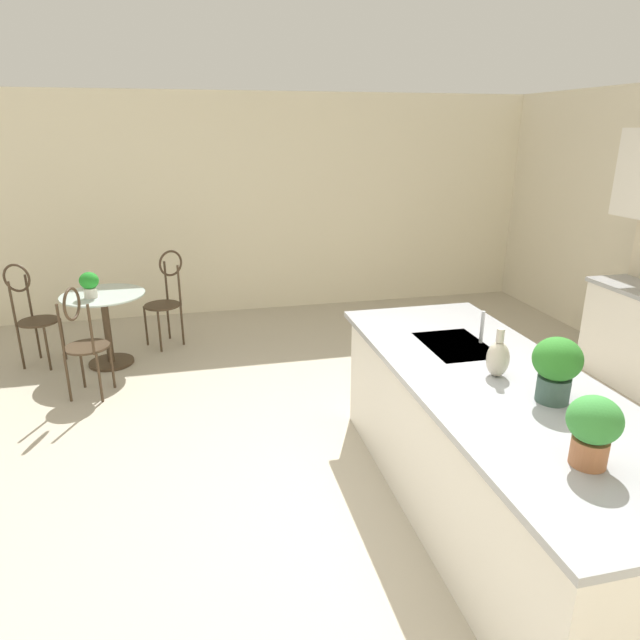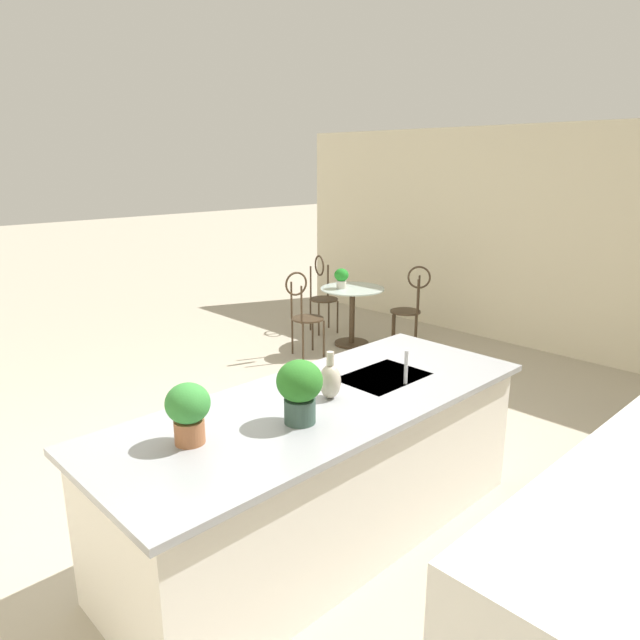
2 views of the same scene
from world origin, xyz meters
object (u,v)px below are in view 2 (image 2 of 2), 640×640
at_px(bistro_table, 352,311).
at_px(potted_plant_on_table, 341,277).
at_px(chair_near_window, 303,310).
at_px(vase_on_counter, 330,380).
at_px(chair_toward_desk, 322,290).
at_px(potted_plant_counter_far, 188,409).
at_px(potted_plant_counter_near, 300,387).
at_px(chair_by_island, 410,303).

bearing_deg(bistro_table, potted_plant_on_table, -39.14).
xyz_separation_m(chair_near_window, potted_plant_on_table, (-0.64, 0.00, 0.31)).
relative_size(chair_near_window, vase_on_counter, 3.62).
height_order(chair_toward_desk, potted_plant_on_table, chair_toward_desk).
distance_m(chair_toward_desk, potted_plant_counter_far, 5.13).
height_order(chair_near_window, chair_toward_desk, same).
bearing_deg(potted_plant_counter_near, vase_on_counter, -160.95).
relative_size(potted_plant_on_table, potted_plant_counter_near, 0.71).
xyz_separation_m(bistro_table, chair_by_island, (-0.45, 0.57, 0.13)).
height_order(chair_near_window, potted_plant_counter_far, potted_plant_counter_far).
height_order(potted_plant_on_table, potted_plant_counter_near, potted_plant_counter_near).
distance_m(chair_by_island, potted_plant_on_table, 0.92).
bearing_deg(chair_toward_desk, vase_on_counter, 46.35).
bearing_deg(chair_near_window, bistro_table, 173.08).
xyz_separation_m(bistro_table, potted_plant_counter_near, (3.29, 2.67, 0.67)).
height_order(potted_plant_counter_far, vase_on_counter, potted_plant_counter_far).
height_order(bistro_table, chair_near_window, chair_near_window).
bearing_deg(bistro_table, chair_toward_desk, -102.76).
bearing_deg(potted_plant_counter_near, chair_by_island, -150.74).
xyz_separation_m(chair_by_island, chair_toward_desk, (0.29, -1.28, 0.00)).
bearing_deg(potted_plant_counter_far, potted_plant_counter_near, 159.21).
relative_size(bistro_table, potted_plant_on_table, 3.19).
bearing_deg(potted_plant_on_table, potted_plant_counter_near, 40.86).
height_order(chair_near_window, vase_on_counter, vase_on_counter).
bearing_deg(potted_plant_counter_near, chair_toward_desk, -135.67).
distance_m(chair_by_island, vase_on_counter, 3.95).
bearing_deg(chair_near_window, potted_plant_counter_near, 47.30).
bearing_deg(potted_plant_counter_far, chair_by_island, -156.27).
relative_size(potted_plant_on_table, potted_plant_counter_far, 0.80).
distance_m(chair_toward_desk, potted_plant_on_table, 0.74).
relative_size(potted_plant_on_table, vase_on_counter, 0.87).
bearing_deg(bistro_table, chair_near_window, -6.92).
bearing_deg(bistro_table, chair_by_island, 127.95).
relative_size(bistro_table, vase_on_counter, 2.78).
xyz_separation_m(chair_toward_desk, potted_plant_counter_near, (3.46, 3.38, 0.55)).
height_order(chair_by_island, potted_plant_counter_far, potted_plant_counter_far).
distance_m(bistro_table, potted_plant_counter_far, 4.61).
xyz_separation_m(potted_plant_counter_far, vase_on_counter, (-0.90, 0.09, -0.07)).
bearing_deg(chair_toward_desk, chair_near_window, 34.14).
height_order(bistro_table, potted_plant_counter_near, potted_plant_counter_near).
bearing_deg(potted_plant_counter_far, chair_near_window, -140.52).
xyz_separation_m(potted_plant_on_table, potted_plant_counter_near, (3.19, 2.76, 0.24)).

